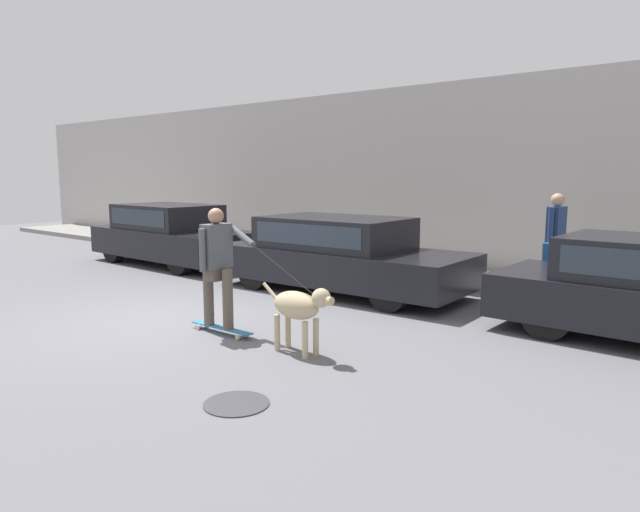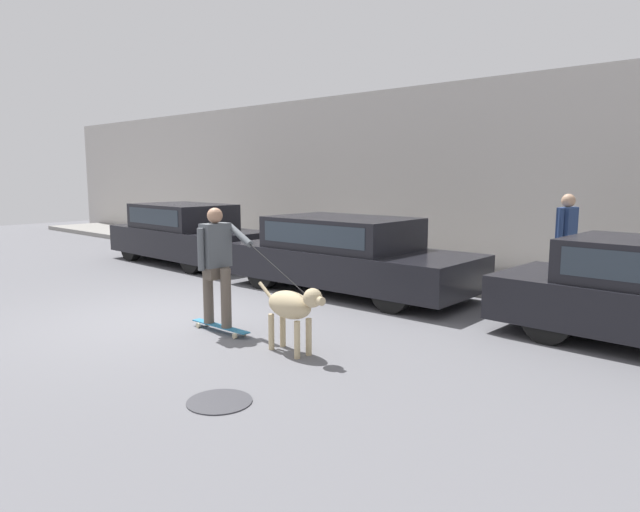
% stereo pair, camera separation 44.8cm
% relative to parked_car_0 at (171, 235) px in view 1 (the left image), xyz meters
% --- Properties ---
extents(ground_plane, '(36.00, 36.00, 0.00)m').
position_rel_parked_car_0_xyz_m(ground_plane, '(4.29, -3.21, -0.68)').
color(ground_plane, slate).
extents(back_wall, '(32.00, 0.30, 3.98)m').
position_rel_parked_car_0_xyz_m(back_wall, '(4.29, 3.34, 1.31)').
color(back_wall, '#B2ADA8').
rests_on(back_wall, ground_plane).
extents(sidewalk_curb, '(30.00, 2.05, 0.13)m').
position_rel_parked_car_0_xyz_m(sidewalk_curb, '(4.29, 2.14, -0.61)').
color(sidewalk_curb, gray).
rests_on(sidewalk_curb, ground_plane).
extents(parked_car_0, '(4.24, 1.83, 1.38)m').
position_rel_parked_car_0_xyz_m(parked_car_0, '(0.00, 0.00, 0.00)').
color(parked_car_0, black).
rests_on(parked_car_0, ground_plane).
extents(parked_car_1, '(4.60, 1.98, 1.32)m').
position_rel_parked_car_0_xyz_m(parked_car_1, '(4.95, -0.00, -0.03)').
color(parked_car_1, black).
rests_on(parked_car_1, ground_plane).
extents(dog, '(1.13, 0.36, 0.82)m').
position_rel_parked_car_0_xyz_m(dog, '(6.74, -3.13, -0.12)').
color(dog, tan).
rests_on(dog, ground_plane).
extents(skateboarder, '(2.24, 0.56, 1.64)m').
position_rel_parked_car_0_xyz_m(skateboarder, '(5.35, -3.15, 0.26)').
color(skateboarder, beige).
rests_on(skateboarder, ground_plane).
extents(pedestrian_with_bag, '(0.22, 0.69, 1.63)m').
position_rel_parked_car_0_xyz_m(pedestrian_with_bag, '(8.09, 1.66, 0.36)').
color(pedestrian_with_bag, '#3D4760').
rests_on(pedestrian_with_bag, sidewalk_curb).
extents(manhole_cover, '(0.60, 0.60, 0.01)m').
position_rel_parked_car_0_xyz_m(manhole_cover, '(7.28, -4.60, -0.67)').
color(manhole_cover, '#38383D').
rests_on(manhole_cover, ground_plane).
extents(fire_hydrant, '(0.18, 0.18, 0.80)m').
position_rel_parked_car_0_xyz_m(fire_hydrant, '(-2.78, 0.87, -0.26)').
color(fire_hydrant, '#4C5156').
rests_on(fire_hydrant, ground_plane).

